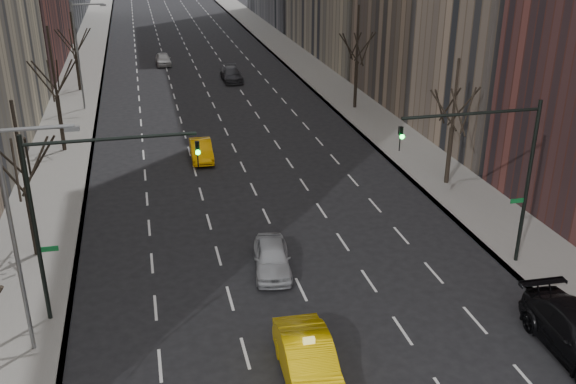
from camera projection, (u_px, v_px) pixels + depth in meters
sidewalk_left at (87, 55)px, 78.38m from camera, size 4.50×320.00×0.15m
sidewalk_right at (283, 47)px, 83.52m from camera, size 4.50×320.00×0.15m
tree_lw_b at (26, 187)px, 30.44m from camera, size 3.36×3.50×7.82m
tree_lw_c at (57, 97)px, 44.64m from camera, size 3.36×3.50×8.74m
tree_lw_d at (76, 55)px, 60.94m from camera, size 3.36×3.50×7.36m
tree_rw_b at (452, 128)px, 39.06m from camera, size 3.36×3.50×7.82m
tree_rw_c at (356, 63)px, 55.05m from camera, size 3.36×3.50×8.74m
traffic_mast_left at (76, 197)px, 24.98m from camera, size 6.69×0.39×8.00m
traffic_mast_right at (498, 160)px, 28.80m from camera, size 6.69×0.39×8.00m
streetlight_near at (21, 220)px, 22.78m from camera, size 2.83×0.22×9.00m
streetlight_far at (81, 45)px, 54.11m from camera, size 2.83×0.22×9.00m
taxi_sedan at (309, 363)px, 22.94m from camera, size 1.96×5.19×1.69m
silver_sedan_ahead at (272, 258)px, 30.32m from camera, size 2.24×4.38×1.43m
far_taxi at (201, 150)px, 44.48m from camera, size 1.52×4.16×1.36m
far_suv_grey at (231, 74)px, 66.00m from camera, size 1.96×4.80×1.39m
far_car_white at (163, 59)px, 73.21m from camera, size 1.71×4.07×1.38m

